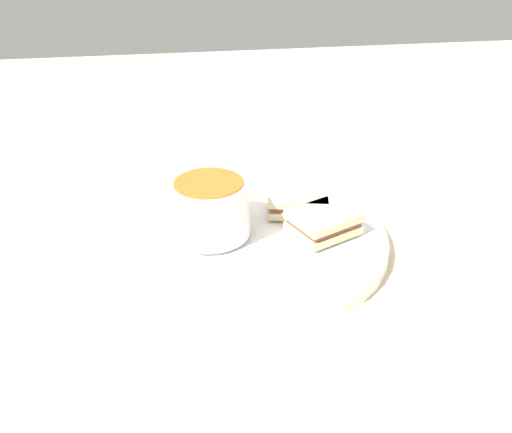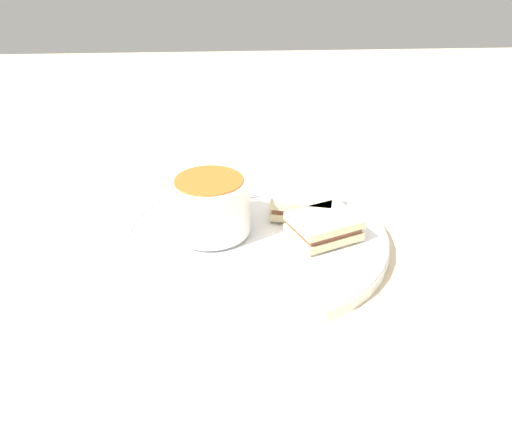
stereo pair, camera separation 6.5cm
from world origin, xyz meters
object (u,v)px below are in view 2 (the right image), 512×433
object	(u,v)px
soup_bowl	(210,205)
spoon	(204,205)
sandwich_half_far	(302,203)
sandwich_half_near	(324,226)

from	to	relation	value
soup_bowl	spoon	distance (m)	0.07
spoon	sandwich_half_far	size ratio (longest dim) A/B	1.13
sandwich_half_far	soup_bowl	bearing A→B (deg)	16.72
sandwich_half_near	sandwich_half_far	bearing A→B (deg)	-72.73
spoon	sandwich_half_far	distance (m)	0.14
soup_bowl	spoon	size ratio (longest dim) A/B	0.97
sandwich_half_near	sandwich_half_far	distance (m)	0.07
soup_bowl	spoon	xyz separation A→B (m)	(0.01, -0.06, -0.03)
spoon	sandwich_half_near	bearing A→B (deg)	127.68
soup_bowl	spoon	bearing A→B (deg)	-78.91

